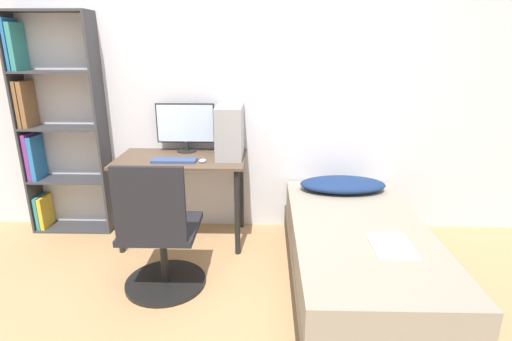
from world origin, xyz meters
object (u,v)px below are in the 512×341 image
(office_chair, at_px, (160,243))
(keyboard, at_px, (174,160))
(pc_tower, at_px, (230,131))
(bed, at_px, (357,255))
(monitor, at_px, (186,125))
(bookshelf, at_px, (49,128))

(office_chair, distance_m, keyboard, 0.74)
(office_chair, xyz_separation_m, pc_tower, (0.40, 0.81, 0.58))
(bed, height_order, monitor, monitor)
(bookshelf, bearing_deg, keyboard, -14.84)
(bed, xyz_separation_m, pc_tower, (-0.93, 0.70, 0.72))
(bookshelf, relative_size, bed, 1.00)
(office_chair, xyz_separation_m, monitor, (0.02, 0.94, 0.60))
(monitor, bearing_deg, keyboard, -97.16)
(keyboard, distance_m, pc_tower, 0.50)
(monitor, height_order, keyboard, monitor)
(office_chair, bearing_deg, monitor, 89.02)
(office_chair, bearing_deg, keyboard, 92.13)
(bookshelf, distance_m, office_chair, 1.57)
(pc_tower, bearing_deg, keyboard, -156.73)
(office_chair, relative_size, monitor, 1.89)
(keyboard, xyz_separation_m, pc_tower, (0.42, 0.18, 0.20))
(bed, distance_m, keyboard, 1.54)
(office_chair, bearing_deg, bed, 5.01)
(keyboard, bearing_deg, bed, -20.75)
(bed, height_order, keyboard, keyboard)
(bookshelf, bearing_deg, monitor, 0.97)
(bookshelf, height_order, keyboard, bookshelf)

